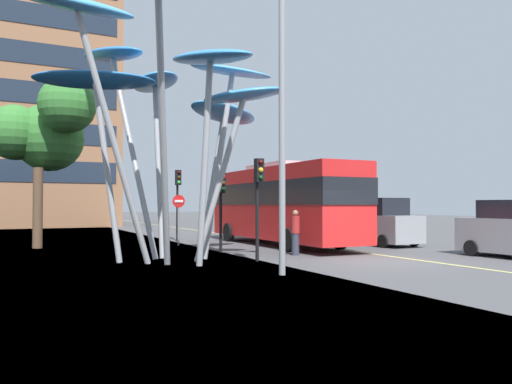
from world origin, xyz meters
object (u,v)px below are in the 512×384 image
object	(u,v)px
leaf_sculpture	(165,76)
traffic_light_kerb_near	(259,187)
car_parked_far	(310,220)
street_lamp	(292,85)
car_parked_mid	(380,223)
traffic_light_kerb_far	(222,195)
traffic_light_island_mid	(178,190)
red_bus	(281,201)
no_entry_sign	(179,212)
pedestrian	(295,233)

from	to	relation	value
leaf_sculpture	traffic_light_kerb_near	xyz separation A→B (m)	(2.86, -1.48, -3.83)
traffic_light_kerb_near	car_parked_far	bearing A→B (deg)	49.95
car_parked_far	street_lamp	world-z (taller)	street_lamp
traffic_light_kerb_near	car_parked_mid	world-z (taller)	traffic_light_kerb_near
traffic_light_kerb_near	car_parked_far	size ratio (longest dim) A/B	0.83
car_parked_far	street_lamp	size ratio (longest dim) A/B	0.50
leaf_sculpture	street_lamp	size ratio (longest dim) A/B	1.29
traffic_light_kerb_far	car_parked_far	xyz separation A→B (m)	(8.53, 6.72, -1.29)
leaf_sculpture	street_lamp	xyz separation A→B (m)	(2.29, -4.69, -1.09)
car_parked_mid	car_parked_far	distance (m)	6.66
car_parked_mid	car_parked_far	size ratio (longest dim) A/B	0.97
traffic_light_kerb_far	car_parked_far	size ratio (longest dim) A/B	0.76
leaf_sculpture	traffic_light_island_mid	xyz separation A→B (m)	(3.33, 9.00, -3.64)
red_bus	leaf_sculpture	bearing A→B (deg)	-148.72
red_bus	no_entry_sign	world-z (taller)	red_bus
leaf_sculpture	pedestrian	xyz separation A→B (m)	(5.09, -0.18, -5.51)
pedestrian	no_entry_sign	distance (m)	6.85
traffic_light_island_mid	no_entry_sign	world-z (taller)	traffic_light_island_mid
traffic_light_kerb_near	no_entry_sign	bearing A→B (deg)	93.21
red_bus	car_parked_far	xyz separation A→B (m)	(4.63, 4.64, -1.08)
traffic_light_kerb_far	traffic_light_island_mid	distance (m)	6.92
car_parked_far	pedestrian	xyz separation A→B (m)	(-6.42, -9.00, -0.17)
traffic_light_kerb_near	pedestrian	distance (m)	3.08
car_parked_mid	car_parked_far	world-z (taller)	car_parked_mid
pedestrian	traffic_light_kerb_far	bearing A→B (deg)	132.80
street_lamp	pedestrian	xyz separation A→B (m)	(2.80, 4.51, -4.42)
street_lamp	car_parked_far	bearing A→B (deg)	55.68
street_lamp	pedestrian	world-z (taller)	street_lamp
traffic_light_island_mid	no_entry_sign	distance (m)	3.25
leaf_sculpture	car_parked_far	size ratio (longest dim) A/B	2.57
traffic_light_kerb_far	traffic_light_kerb_near	bearing A→B (deg)	-92.03
red_bus	no_entry_sign	xyz separation A→B (m)	(-4.45, 1.90, -0.52)
traffic_light_kerb_far	car_parked_mid	xyz separation A→B (m)	(8.24, 0.07, -1.29)
no_entry_sign	pedestrian	bearing A→B (deg)	-66.98
leaf_sculpture	pedestrian	world-z (taller)	leaf_sculpture
red_bus	car_parked_far	distance (m)	6.64
traffic_light_kerb_far	car_parked_mid	distance (m)	8.34
red_bus	car_parked_far	bearing A→B (deg)	45.06
traffic_light_kerb_far	street_lamp	distance (m)	7.44
street_lamp	traffic_light_island_mid	bearing A→B (deg)	85.67
traffic_light_island_mid	leaf_sculpture	bearing A→B (deg)	-110.28
traffic_light_island_mid	car_parked_mid	world-z (taller)	traffic_light_island_mid
traffic_light_island_mid	street_lamp	bearing A→B (deg)	-94.33
traffic_light_kerb_near	traffic_light_kerb_far	bearing A→B (deg)	87.97
traffic_light_kerb_far	no_entry_sign	distance (m)	4.09
red_bus	traffic_light_kerb_near	distance (m)	6.96
traffic_light_island_mid	street_lamp	size ratio (longest dim) A/B	0.45
traffic_light_island_mid	red_bus	bearing A→B (deg)	-53.52
red_bus	street_lamp	xyz separation A→B (m)	(-4.60, -8.87, 3.17)
car_parked_mid	traffic_light_island_mid	bearing A→B (deg)	139.13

